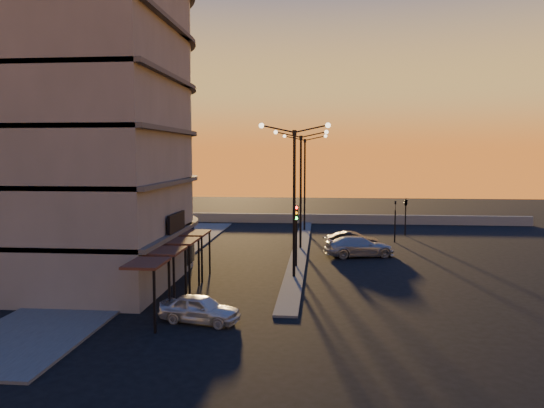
{
  "coord_description": "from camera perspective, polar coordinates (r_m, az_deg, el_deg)",
  "views": [
    {
      "loc": [
        1.64,
        -32.1,
        7.69
      ],
      "look_at": [
        -1.9,
        5.75,
        4.04
      ],
      "focal_mm": 35.0,
      "sensor_mm": 36.0,
      "label": 1
    }
  ],
  "objects": [
    {
      "name": "signal_east_a",
      "position": [
        46.89,
        13.1,
        -1.71
      ],
      "size": [
        0.13,
        0.16,
        3.6
      ],
      "color": "black",
      "rests_on": "ground"
    },
    {
      "name": "traffic_light_main",
      "position": [
        35.34,
        2.63,
        -2.33
      ],
      "size": [
        0.28,
        0.44,
        4.25
      ],
      "color": "black",
      "rests_on": "ground"
    },
    {
      "name": "building",
      "position": [
        35.98,
        -20.93,
        11.87
      ],
      "size": [
        14.35,
        17.08,
        25.0
      ],
      "color": "#67635B",
      "rests_on": "ground"
    },
    {
      "name": "car_sedan",
      "position": [
        43.12,
        8.67,
        -3.92
      ],
      "size": [
        4.28,
        1.72,
        1.38
      ],
      "primitive_type": "imported",
      "rotation": [
        0.0,
        0.0,
        1.51
      ],
      "color": "black",
      "rests_on": "ground"
    },
    {
      "name": "car_wagon",
      "position": [
        40.17,
        9.37,
        -4.52
      ],
      "size": [
        5.57,
        3.28,
        1.51
      ],
      "primitive_type": "imported",
      "rotation": [
        0.0,
        0.0,
        1.81
      ],
      "color": "#A3A7AA",
      "rests_on": "ground"
    },
    {
      "name": "streetlamp_near",
      "position": [
        32.21,
        2.41,
        1.75
      ],
      "size": [
        4.32,
        0.32,
        9.51
      ],
      "color": "black",
      "rests_on": "ground"
    },
    {
      "name": "parapet",
      "position": [
        58.54,
        5.66,
        -1.59
      ],
      "size": [
        44.0,
        0.5,
        1.0
      ],
      "primitive_type": "cube",
      "color": "slate",
      "rests_on": "ground"
    },
    {
      "name": "median",
      "position": [
        42.82,
        3.07,
        -4.78
      ],
      "size": [
        1.2,
        36.0,
        0.12
      ],
      "primitive_type": "cube",
      "color": "#484846",
      "rests_on": "ground"
    },
    {
      "name": "ground",
      "position": [
        33.05,
        2.37,
        -7.97
      ],
      "size": [
        120.0,
        120.0,
        0.0
      ],
      "primitive_type": "plane",
      "color": "black",
      "rests_on": "ground"
    },
    {
      "name": "streetlamp_far",
      "position": [
        52.17,
        3.54,
        3.17
      ],
      "size": [
        4.32,
        0.32,
        9.51
      ],
      "color": "black",
      "rests_on": "ground"
    },
    {
      "name": "streetlamp_mid",
      "position": [
        42.18,
        3.11,
        2.63
      ],
      "size": [
        4.32,
        0.32,
        9.51
      ],
      "color": "black",
      "rests_on": "ground"
    },
    {
      "name": "signal_east_b",
      "position": [
        50.92,
        14.2,
        0.15
      ],
      "size": [
        0.42,
        1.99,
        3.6
      ],
      "color": "black",
      "rests_on": "ground"
    },
    {
      "name": "sidewalk_west",
      "position": [
        38.84,
        -13.06,
        -5.98
      ],
      "size": [
        5.0,
        40.0,
        0.12
      ],
      "primitive_type": "cube",
      "color": "#484846",
      "rests_on": "ground"
    },
    {
      "name": "car_hatchback",
      "position": [
        24.8,
        -7.76,
        -11.09
      ],
      "size": [
        3.96,
        2.29,
        1.27
      ],
      "primitive_type": "imported",
      "rotation": [
        0.0,
        0.0,
        1.35
      ],
      "color": "silver",
      "rests_on": "ground"
    }
  ]
}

